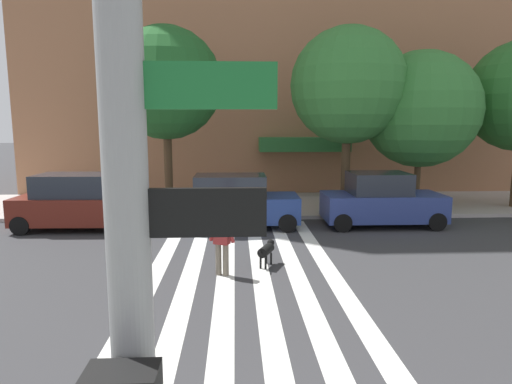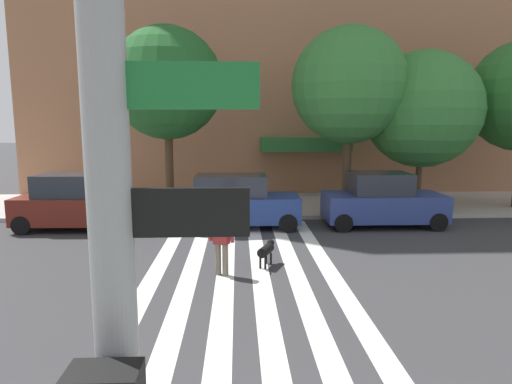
% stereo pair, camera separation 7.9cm
% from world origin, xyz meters
% --- Properties ---
extents(ground_plane, '(160.00, 160.00, 0.00)m').
position_xyz_m(ground_plane, '(0.00, 7.48, 0.00)').
color(ground_plane, '#353538').
extents(sidewalk_far, '(80.00, 6.00, 0.15)m').
position_xyz_m(sidewalk_far, '(0.00, 17.95, 0.07)').
color(sidewalk_far, '#AEA5A0').
rests_on(sidewalk_far, ground_plane).
extents(crosswalk_stripes, '(4.95, 14.35, 0.01)m').
position_xyz_m(crosswalk_stripes, '(-0.27, 7.48, 0.00)').
color(crosswalk_stripes, silver).
rests_on(crosswalk_stripes, ground_plane).
extents(traffic_light_pole, '(0.74, 0.46, 5.80)m').
position_xyz_m(traffic_light_pole, '(-0.89, -0.56, 3.52)').
color(traffic_light_pole, gray).
rests_on(traffic_light_pole, sidewalk_near).
extents(parked_car_near_curb, '(4.56, 2.07, 2.01)m').
position_xyz_m(parked_car_near_curb, '(-6.10, 13.75, 0.97)').
color(parked_car_near_curb, maroon).
rests_on(parked_car_near_curb, ground_plane).
extents(parked_car_behind_first, '(4.62, 1.92, 1.95)m').
position_xyz_m(parked_car_behind_first, '(-0.51, 13.75, 0.94)').
color(parked_car_behind_first, navy).
rests_on(parked_car_behind_first, ground_plane).
extents(parked_car_third_in_line, '(4.37, 2.03, 2.01)m').
position_xyz_m(parked_car_third_in_line, '(4.98, 13.75, 0.94)').
color(parked_car_third_in_line, navy).
rests_on(parked_car_third_in_line, ground_plane).
extents(street_tree_nearest, '(4.52, 4.52, 7.52)m').
position_xyz_m(street_tree_nearest, '(-3.23, 16.15, 5.39)').
color(street_tree_nearest, '#4C3823').
rests_on(street_tree_nearest, sidewalk_far).
extents(street_tree_middle, '(4.74, 4.74, 7.55)m').
position_xyz_m(street_tree_middle, '(4.17, 16.02, 5.31)').
color(street_tree_middle, '#4C3823').
rests_on(street_tree_middle, sidewalk_far).
extents(street_tree_further, '(4.85, 4.85, 6.66)m').
position_xyz_m(street_tree_further, '(7.34, 16.23, 4.38)').
color(street_tree_further, '#4C3823').
rests_on(street_tree_further, sidewalk_far).
extents(pedestrian_dog_walker, '(0.68, 0.37, 1.64)m').
position_xyz_m(pedestrian_dog_walker, '(-0.81, 8.52, 0.93)').
color(pedestrian_dog_walker, '#6B6051').
rests_on(pedestrian_dog_walker, ground_plane).
extents(dog_on_leash, '(0.54, 1.01, 0.65)m').
position_xyz_m(dog_on_leash, '(0.37, 9.21, 0.44)').
color(dog_on_leash, black).
rests_on(dog_on_leash, ground_plane).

